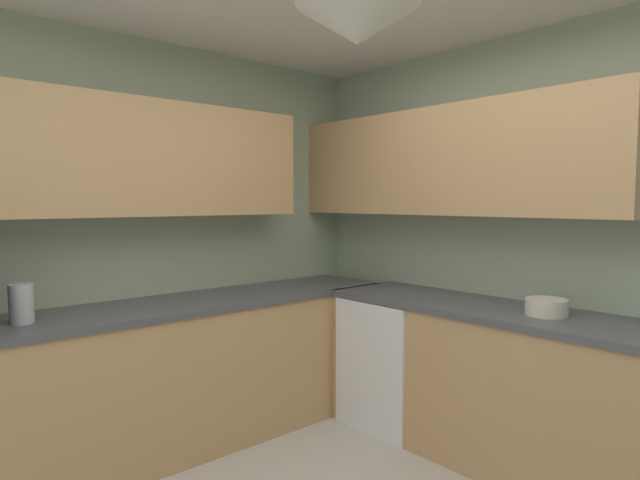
% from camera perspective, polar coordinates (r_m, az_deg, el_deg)
% --- Properties ---
extents(room_shell, '(4.12, 3.69, 2.64)m').
position_cam_1_polar(room_shell, '(2.55, 6.20, 8.95)').
color(room_shell, '#9EAD8E').
rests_on(room_shell, ground_plane).
extents(counter_run_left, '(0.65, 3.30, 0.92)m').
position_cam_1_polar(counter_run_left, '(3.50, -16.90, -14.02)').
color(counter_run_left, tan).
rests_on(counter_run_left, ground_plane).
extents(counter_run_back, '(3.21, 0.65, 0.92)m').
position_cam_1_polar(counter_run_back, '(3.23, 26.25, -15.80)').
color(counter_run_back, tan).
rests_on(counter_run_back, ground_plane).
extents(dishwasher, '(0.60, 0.60, 0.87)m').
position_cam_1_polar(dishwasher, '(3.83, 8.20, -12.61)').
color(dishwasher, white).
rests_on(dishwasher, ground_plane).
extents(kettle, '(0.12, 0.12, 0.20)m').
position_cam_1_polar(kettle, '(3.13, -29.27, -5.95)').
color(kettle, '#B7B7BC').
rests_on(kettle, counter_run_left).
extents(bowl, '(0.22, 0.22, 0.09)m').
position_cam_1_polar(bowl, '(3.18, 23.06, -6.61)').
color(bowl, beige).
rests_on(bowl, counter_run_back).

